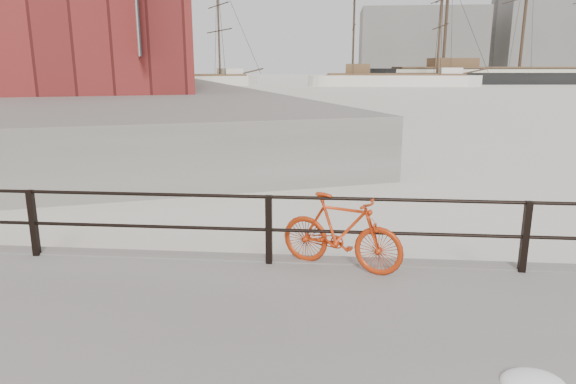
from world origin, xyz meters
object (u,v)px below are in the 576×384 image
(schooner_left, at_px, (184,86))
(workboat_far, at_px, (89,95))
(bicycle, at_px, (341,232))
(barque_black, at_px, (518,84))
(schooner_mid, at_px, (394,86))

(schooner_left, xyz_separation_m, workboat_far, (-2.32, -28.23, 0.00))
(bicycle, bearing_deg, workboat_far, 141.39)
(workboat_far, bearing_deg, barque_black, -7.24)
(barque_black, distance_m, schooner_left, 59.50)
(workboat_far, bearing_deg, bicycle, -104.21)
(bicycle, xyz_separation_m, workboat_far, (-26.86, 47.92, -0.88))
(bicycle, height_order, barque_black, barque_black)
(schooner_left, bearing_deg, schooner_mid, -26.01)
(bicycle, relative_size, schooner_left, 0.06)
(schooner_left, bearing_deg, bicycle, -103.55)
(barque_black, distance_m, workboat_far, 74.09)
(barque_black, bearing_deg, bicycle, -116.17)
(barque_black, relative_size, schooner_left, 2.26)
(bicycle, relative_size, barque_black, 0.03)
(barque_black, bearing_deg, workboat_far, -150.20)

